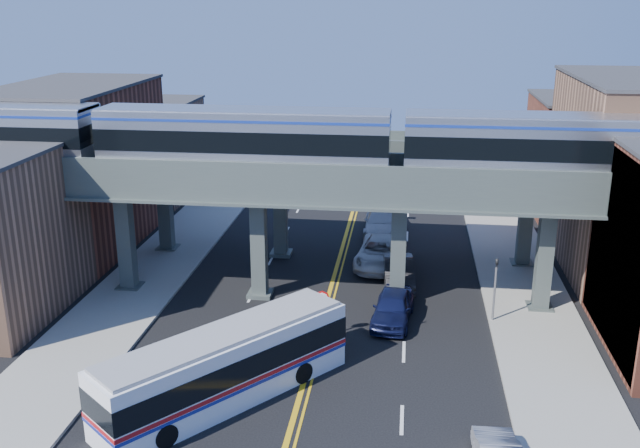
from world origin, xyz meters
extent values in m
plane|color=black|center=(0.00, 0.00, 0.00)|extent=(120.00, 120.00, 0.00)
cube|color=gray|center=(-11.50, 10.00, 0.08)|extent=(5.00, 70.00, 0.16)
cube|color=gray|center=(11.50, 10.00, 0.08)|extent=(5.00, 70.00, 0.16)
cube|color=brown|center=(-18.50, 16.00, 5.50)|extent=(8.00, 14.00, 11.00)
cube|color=#996B4F|center=(-18.50, 29.00, 4.00)|extent=(8.00, 10.00, 8.00)
cube|color=#996B4F|center=(18.50, 16.00, 6.00)|extent=(8.00, 14.00, 12.00)
cube|color=brown|center=(18.50, 29.00, 4.50)|extent=(8.00, 10.00, 9.00)
cube|color=teal|center=(14.55, 4.00, 4.75)|extent=(0.10, 9.50, 9.50)
cube|color=#404B47|center=(-12.00, 8.00, 3.00)|extent=(0.85, 0.85, 6.00)
cube|color=#404B47|center=(-4.00, 8.00, 3.00)|extent=(0.85, 0.85, 6.00)
cube|color=#404B47|center=(4.00, 8.00, 3.00)|extent=(0.85, 0.85, 6.00)
cube|color=#404B47|center=(12.00, 8.00, 3.00)|extent=(0.85, 0.85, 6.00)
cube|color=#49534F|center=(0.00, 8.00, 6.70)|extent=(52.00, 3.60, 1.40)
cube|color=#404B47|center=(-12.00, 15.00, 3.00)|extent=(0.85, 0.85, 6.00)
cube|color=#404B47|center=(-4.00, 15.00, 3.00)|extent=(0.85, 0.85, 6.00)
cube|color=#404B47|center=(4.00, 15.00, 3.00)|extent=(0.85, 0.85, 6.00)
cube|color=#404B47|center=(12.00, 15.00, 3.00)|extent=(0.85, 0.85, 6.00)
cube|color=#49534F|center=(0.00, 15.00, 6.70)|extent=(52.00, 3.60, 1.40)
cube|color=black|center=(-16.37, 8.00, 7.53)|extent=(2.32, 2.32, 0.26)
cube|color=black|center=(-9.80, 8.00, 7.53)|extent=(2.32, 2.32, 0.26)
cube|color=black|center=(0.45, 8.00, 7.53)|extent=(2.32, 2.32, 0.26)
cube|color=#A7A8B0|center=(-4.68, 8.00, 9.35)|extent=(16.02, 3.06, 3.37)
cube|color=black|center=(-4.68, 8.00, 9.50)|extent=(16.04, 3.12, 1.16)
cube|color=black|center=(7.02, 8.00, 7.53)|extent=(2.32, 2.32, 0.26)
cube|color=#A7A8B0|center=(12.15, 8.00, 9.35)|extent=(16.02, 3.06, 3.37)
cube|color=black|center=(12.15, 8.00, 9.50)|extent=(16.04, 3.12, 1.16)
cylinder|color=slate|center=(0.30, 3.00, 1.15)|extent=(0.09, 0.09, 2.30)
cylinder|color=red|center=(0.30, 3.00, 2.25)|extent=(0.76, 0.04, 0.76)
cylinder|color=slate|center=(9.20, 6.00, 1.60)|extent=(0.12, 0.12, 3.20)
imported|color=black|center=(9.20, 6.00, 3.65)|extent=(0.15, 0.18, 0.90)
cube|color=white|center=(-3.11, -3.32, 1.54)|extent=(9.61, 10.84, 3.08)
cube|color=black|center=(-3.11, -3.32, 1.94)|extent=(9.68, 10.91, 1.04)
cube|color=#B21419|center=(-3.11, -3.32, 1.24)|extent=(9.67, 10.90, 0.18)
cylinder|color=black|center=(-5.55, -6.26, 0.50)|extent=(2.70, 2.48, 0.99)
cylinder|color=black|center=(-0.98, -0.75, 0.50)|extent=(2.70, 2.48, 0.99)
imported|color=#0F1438|center=(3.83, 5.41, 0.84)|extent=(2.48, 5.13, 1.69)
imported|color=#2B2A2D|center=(4.03, 10.66, 0.83)|extent=(2.19, 5.16, 1.66)
imported|color=silver|center=(2.80, 13.91, 0.87)|extent=(3.46, 6.52, 1.74)
imported|color=#B0AFB4|center=(2.63, 20.38, 0.92)|extent=(2.60, 6.34, 1.84)
camera|label=1|loc=(4.33, -29.97, 16.80)|focal=40.00mm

